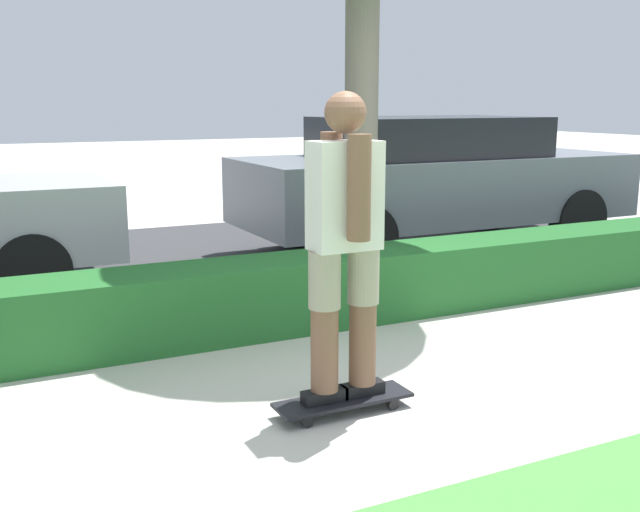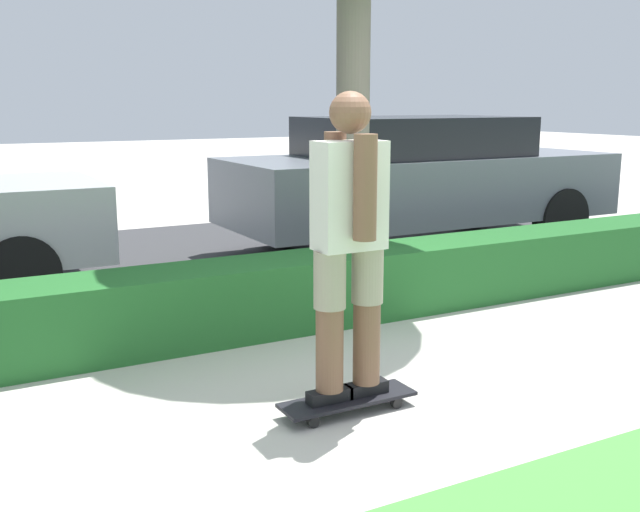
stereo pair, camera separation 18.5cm
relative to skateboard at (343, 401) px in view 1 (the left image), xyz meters
name	(u,v)px [view 1 (the left image)]	position (x,y,z in m)	size (l,w,h in m)	color
ground_plane	(382,401)	(0.28, 0.04, -0.07)	(60.00, 60.00, 0.00)	#BCB7AD
street_asphalt	(182,264)	(0.28, 4.24, -0.06)	(12.99, 5.00, 0.01)	#38383A
hedge_row	(276,295)	(0.28, 1.64, 0.20)	(12.99, 0.60, 0.55)	#236028
skateboard	(343,401)	(0.00, 0.00, 0.00)	(0.80, 0.24, 0.08)	black
skater_person	(344,240)	(0.00, 0.00, 0.93)	(0.50, 0.44, 1.70)	black
parked_car_middle	(434,179)	(3.25, 3.81, 0.77)	(4.71, 1.87, 1.56)	slate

